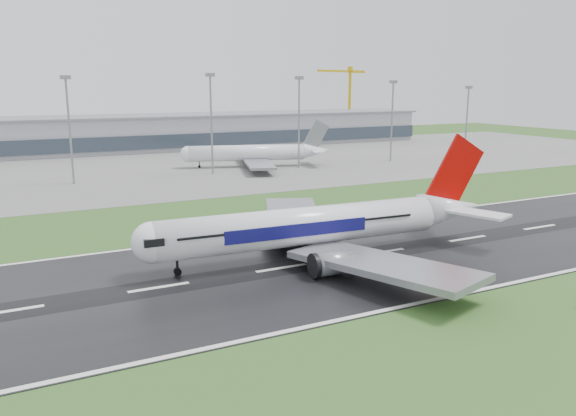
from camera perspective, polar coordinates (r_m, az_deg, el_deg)
ground at (r=113.73m, az=17.81°, el=-3.02°), size 520.00×520.00×0.00m
runway at (r=113.72m, az=17.81°, el=-3.00°), size 400.00×45.00×0.10m
apron at (r=219.12m, az=-5.55°, el=4.70°), size 400.00×130.00×0.08m
terminal at (r=274.91m, az=-10.13°, el=7.67°), size 240.00×36.00×15.00m
main_airliner at (r=95.39m, az=3.95°, el=0.68°), size 68.67×65.74×19.29m
parked_airliner at (r=204.78m, az=-3.58°, el=6.49°), size 67.61×65.03×16.21m
tower_crane at (r=330.37m, az=6.29°, el=10.72°), size 38.92×14.48×40.04m
floodmast_1 at (r=179.11m, az=-21.33°, el=7.16°), size 0.64×0.64×30.81m
floodmast_2 at (r=188.30m, az=-7.80°, el=8.26°), size 0.64×0.64×31.87m
floodmast_3 at (r=201.21m, az=1.12°, el=8.51°), size 0.64×0.64×31.09m
floodmast_4 at (r=223.04m, az=10.53°, el=8.53°), size 0.64×0.64×29.85m
floodmast_5 at (r=248.14m, az=17.73°, el=8.28°), size 0.64×0.64×27.80m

